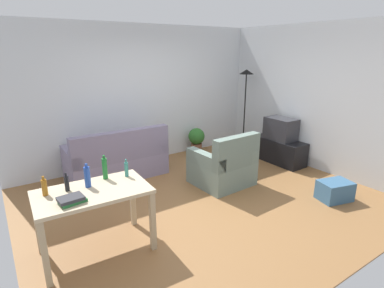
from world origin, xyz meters
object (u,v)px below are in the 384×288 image
object	(u,v)px
armchair	(224,167)
bottle_dark	(67,183)
bottle_blue	(87,177)
bottle_tall	(126,169)
potted_plant	(197,139)
bottle_green	(105,168)
storage_box	(335,191)
desk	(93,199)
book_stack	(72,200)
couch	(118,161)
tv_stand	(279,151)
torchiere_lamp	(246,88)
tv	(281,129)
bottle_amber	(44,187)

from	to	relation	value
armchair	bottle_dark	world-z (taller)	bottle_dark
bottle_blue	bottle_tall	bearing A→B (deg)	4.56
potted_plant	bottle_dark	size ratio (longest dim) A/B	2.77
bottle_dark	bottle_green	world-z (taller)	bottle_green
bottle_green	storage_box	bearing A→B (deg)	-17.62
desk	book_stack	world-z (taller)	book_stack
couch	desk	world-z (taller)	couch
tv_stand	bottle_green	distance (m)	3.90
torchiere_lamp	potted_plant	distance (m)	1.57
tv	book_stack	xyz separation A→B (m)	(-4.27, -1.01, 0.09)
tv	armchair	world-z (taller)	same
tv	potted_plant	xyz separation A→B (m)	(-1.09, 1.40, -0.37)
bottle_amber	storage_box	bearing A→B (deg)	-13.75
couch	bottle_amber	size ratio (longest dim) A/B	7.97
couch	bottle_tall	distance (m)	1.93
tv_stand	potted_plant	size ratio (longest dim) A/B	1.93
storage_box	book_stack	xyz separation A→B (m)	(-3.67, 0.62, 0.64)
torchiere_lamp	bottle_amber	xyz separation A→B (m)	(-4.46, -1.75, -0.56)
bottle_dark	bottle_blue	xyz separation A→B (m)	(0.22, -0.02, 0.03)
storage_box	bottle_amber	bearing A→B (deg)	166.25
bottle_blue	desk	bearing A→B (deg)	-86.78
bottle_green	bottle_tall	bearing A→B (deg)	-17.27
potted_plant	bottle_tall	bearing A→B (deg)	-139.81
armchair	bottle_green	size ratio (longest dim) A/B	3.20
couch	bottle_blue	bearing A→B (deg)	61.24
tv_stand	book_stack	distance (m)	4.42
bottle_dark	book_stack	bearing A→B (deg)	-95.27
storage_box	bottle_green	size ratio (longest dim) A/B	1.64
armchair	bottle_dark	distance (m)	2.69
tv_stand	bottle_green	xyz separation A→B (m)	(-3.79, -0.61, 0.65)
torchiere_lamp	bottle_amber	distance (m)	4.82
tv_stand	couch	bearing A→B (deg)	70.26
torchiere_lamp	book_stack	distance (m)	4.79
tv_stand	bottle_blue	size ratio (longest dim) A/B	4.04
bottle_blue	bottle_dark	bearing A→B (deg)	173.87
tv	bottle_green	world-z (taller)	bottle_green
bottle_blue	potted_plant	bearing A→B (deg)	35.84
storage_box	bottle_blue	world-z (taller)	bottle_blue
armchair	bottle_blue	size ratio (longest dim) A/B	3.44
desk	bottle_green	bearing A→B (deg)	47.05
desk	armchair	distance (m)	2.47
desk	bottle_dark	xyz separation A→B (m)	(-0.22, 0.14, 0.20)
torchiere_lamp	desk	size ratio (longest dim) A/B	1.48
desk	bottle_blue	bearing A→B (deg)	95.47
bottle_dark	bottle_green	bearing A→B (deg)	11.02
desk	storage_box	bearing A→B (deg)	-10.72
tv_stand	bottle_amber	size ratio (longest dim) A/B	5.13
tv_stand	storage_box	bearing A→B (deg)	159.71
armchair	bottle_amber	world-z (taller)	bottle_amber
desk	bottle_green	distance (m)	0.40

